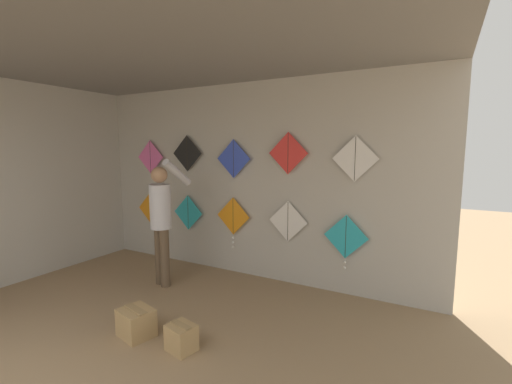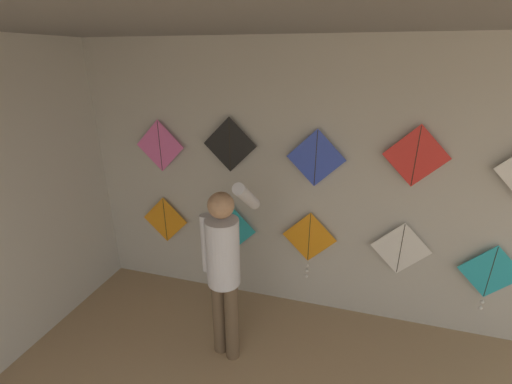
% 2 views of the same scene
% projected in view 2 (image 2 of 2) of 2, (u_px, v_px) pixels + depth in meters
% --- Properties ---
extents(back_panel, '(5.75, 0.06, 2.80)m').
position_uv_depth(back_panel, '(315.00, 187.00, 3.42)').
color(back_panel, '#BCB7AD').
rests_on(back_panel, ground).
extents(shopkeeper, '(0.43, 0.56, 1.74)m').
position_uv_depth(shopkeeper, '(224.00, 263.00, 2.90)').
color(shopkeeper, brown).
rests_on(shopkeeper, ground).
extents(kite_0, '(0.56, 0.01, 0.56)m').
position_uv_depth(kite_0, '(165.00, 220.00, 3.97)').
color(kite_0, orange).
extents(kite_1, '(0.56, 0.01, 0.56)m').
position_uv_depth(kite_1, '(231.00, 229.00, 3.76)').
color(kite_1, '#28B2C6').
extents(kite_2, '(0.56, 0.04, 0.77)m').
position_uv_depth(kite_2, '(309.00, 241.00, 3.55)').
color(kite_2, orange).
extents(kite_3, '(0.56, 0.01, 0.56)m').
position_uv_depth(kite_3, '(401.00, 249.00, 3.30)').
color(kite_3, white).
extents(kite_4, '(0.56, 0.04, 0.70)m').
position_uv_depth(kite_4, '(490.00, 274.00, 3.15)').
color(kite_4, '#28B2C6').
extents(kite_5, '(0.56, 0.01, 0.56)m').
position_uv_depth(kite_5, '(160.00, 146.00, 3.64)').
color(kite_5, pink).
extents(kite_6, '(0.56, 0.01, 0.56)m').
position_uv_depth(kite_6, '(230.00, 145.00, 3.41)').
color(kite_6, black).
extents(kite_7, '(0.56, 0.01, 0.56)m').
position_uv_depth(kite_7, '(316.00, 158.00, 3.22)').
color(kite_7, blue).
extents(kite_8, '(0.56, 0.01, 0.56)m').
position_uv_depth(kite_8, '(416.00, 156.00, 2.96)').
color(kite_8, red).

